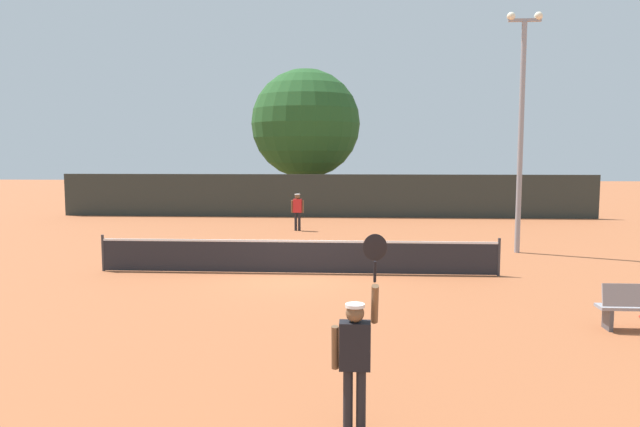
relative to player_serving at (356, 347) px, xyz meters
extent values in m
plane|color=#9E5633|center=(-1.68, 9.61, -1.06)|extent=(120.00, 120.00, 0.00)
cube|color=#232328|center=(-1.68, 9.61, -0.59)|extent=(11.39, 0.03, 0.91)
cube|color=white|center=(-1.68, 9.61, -0.13)|extent=(11.39, 0.04, 0.06)
cylinder|color=#333338|center=(-7.38, 9.61, -0.53)|extent=(0.08, 0.08, 1.07)
cylinder|color=#333338|center=(4.01, 9.61, -0.53)|extent=(0.08, 0.08, 1.07)
cube|color=#2D332D|center=(-1.68, 24.89, 0.10)|extent=(29.02, 0.12, 2.32)
cube|color=black|center=(-0.01, -0.01, 0.03)|extent=(0.38, 0.22, 0.59)
sphere|color=brown|center=(-0.01, -0.01, 0.43)|extent=(0.23, 0.23, 0.23)
cylinder|color=white|center=(-0.01, -0.01, 0.52)|extent=(0.24, 0.24, 0.04)
cylinder|color=black|center=(-0.09, -0.01, -0.67)|extent=(0.12, 0.12, 0.80)
cylinder|color=black|center=(0.07, -0.01, -0.67)|extent=(0.12, 0.12, 0.80)
cylinder|color=brown|center=(-0.25, -0.01, 0.00)|extent=(0.09, 0.17, 0.56)
cylinder|color=brown|center=(0.23, 0.07, 0.52)|extent=(0.09, 0.32, 0.54)
cylinder|color=black|center=(0.23, 0.13, 0.91)|extent=(0.04, 0.11, 0.28)
ellipsoid|color=black|center=(0.23, 0.19, 1.20)|extent=(0.30, 0.13, 0.36)
cube|color=red|center=(-2.60, 19.08, 0.05)|extent=(0.38, 0.22, 0.60)
sphere|color=brown|center=(-2.60, 19.08, 0.47)|extent=(0.23, 0.23, 0.23)
cylinder|color=white|center=(-2.60, 19.08, 0.56)|extent=(0.24, 0.24, 0.04)
cylinder|color=black|center=(-2.68, 19.08, -0.66)|extent=(0.12, 0.12, 0.82)
cylinder|color=black|center=(-2.52, 19.08, -0.66)|extent=(0.12, 0.12, 0.82)
cylinder|color=brown|center=(-2.84, 19.08, 0.02)|extent=(0.09, 0.17, 0.58)
cylinder|color=brown|center=(-2.36, 19.08, 0.02)|extent=(0.09, 0.16, 0.57)
sphere|color=#CCE033|center=(0.48, 6.97, -1.03)|extent=(0.07, 0.07, 0.07)
cube|color=#4C4C51|center=(4.91, 4.55, -0.84)|extent=(0.08, 0.36, 0.45)
cylinder|color=gray|center=(5.61, 13.67, 2.85)|extent=(0.18, 0.18, 7.83)
cube|color=gray|center=(5.61, 13.67, 6.81)|extent=(1.10, 0.10, 0.10)
sphere|color=#F2EDCC|center=(5.16, 13.67, 6.94)|extent=(0.28, 0.28, 0.28)
sphere|color=#F2EDCC|center=(6.06, 13.67, 6.94)|extent=(0.28, 0.28, 0.28)
cylinder|color=brown|center=(-3.16, 30.07, 0.32)|extent=(0.56, 0.56, 2.76)
sphere|color=#235123|center=(-3.16, 30.07, 4.24)|extent=(6.77, 6.77, 6.77)
cube|color=red|center=(-10.04, 33.69, -0.46)|extent=(2.07, 4.27, 0.90)
cube|color=#2D333D|center=(-10.04, 33.39, 0.31)|extent=(1.79, 2.27, 0.64)
cylinder|color=black|center=(-10.89, 35.09, -0.76)|extent=(0.22, 0.60, 0.60)
cylinder|color=black|center=(-9.19, 35.09, -0.76)|extent=(0.22, 0.60, 0.60)
cylinder|color=black|center=(-10.89, 32.29, -0.76)|extent=(0.22, 0.60, 0.60)
cylinder|color=black|center=(-9.19, 32.29, -0.76)|extent=(0.22, 0.60, 0.60)
cube|color=#B7B7BC|center=(5.41, 32.90, -0.46)|extent=(2.49, 4.43, 0.90)
cube|color=#2D333D|center=(5.41, 32.60, 0.31)|extent=(2.00, 2.42, 0.64)
cylinder|color=black|center=(4.56, 34.30, -0.76)|extent=(0.22, 0.60, 0.60)
cylinder|color=black|center=(6.26, 34.30, -0.76)|extent=(0.22, 0.60, 0.60)
cylinder|color=black|center=(4.56, 31.50, -0.76)|extent=(0.22, 0.60, 0.60)
cylinder|color=black|center=(6.26, 31.50, -0.76)|extent=(0.22, 0.60, 0.60)
cube|color=navy|center=(7.93, 32.17, -0.46)|extent=(2.44, 4.41, 0.90)
cube|color=#2D333D|center=(7.93, 31.87, 0.31)|extent=(1.98, 2.41, 0.64)
cylinder|color=black|center=(7.08, 33.57, -0.76)|extent=(0.22, 0.60, 0.60)
cylinder|color=black|center=(8.78, 33.57, -0.76)|extent=(0.22, 0.60, 0.60)
cylinder|color=black|center=(7.08, 30.77, -0.76)|extent=(0.22, 0.60, 0.60)
cylinder|color=black|center=(8.78, 30.77, -0.76)|extent=(0.22, 0.60, 0.60)
camera|label=1|loc=(-0.01, -7.00, 2.34)|focal=33.13mm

